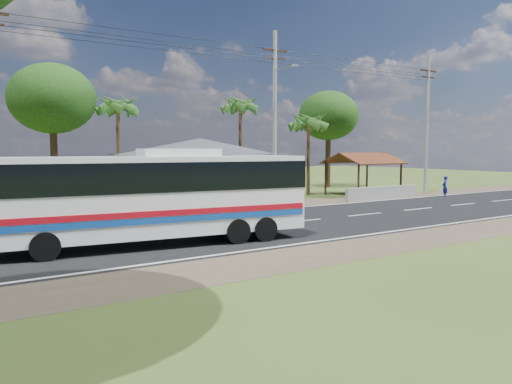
# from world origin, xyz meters

# --- Properties ---
(ground) EXTENTS (120.00, 120.00, 0.00)m
(ground) POSITION_xyz_m (0.00, 0.00, 0.00)
(ground) COLOR #374E1B
(ground) RESTS_ON ground
(road) EXTENTS (120.00, 16.00, 0.03)m
(road) POSITION_xyz_m (0.00, 0.00, 0.01)
(road) COLOR black
(road) RESTS_ON ground
(house) EXTENTS (12.40, 10.00, 5.00)m
(house) POSITION_xyz_m (1.00, 13.00, 2.64)
(house) COLOR tan
(house) RESTS_ON ground
(waiting_shed) EXTENTS (5.20, 4.48, 3.35)m
(waiting_shed) POSITION_xyz_m (13.00, 8.50, 2.73)
(waiting_shed) COLOR #351F13
(waiting_shed) RESTS_ON ground
(concrete_barrier) EXTENTS (7.00, 0.30, 0.90)m
(concrete_barrier) POSITION_xyz_m (12.00, 5.60, 0.45)
(concrete_barrier) COLOR #9E9E99
(concrete_barrier) RESTS_ON ground
(utility_poles) EXTENTS (32.80, 2.22, 11.00)m
(utility_poles) POSITION_xyz_m (2.67, 6.49, 5.77)
(utility_poles) COLOR #9E9E99
(utility_poles) RESTS_ON ground
(palm_near) EXTENTS (2.80, 2.80, 6.70)m
(palm_near) POSITION_xyz_m (9.50, 11.00, 5.71)
(palm_near) COLOR #47301E
(palm_near) RESTS_ON ground
(palm_mid) EXTENTS (2.80, 2.80, 8.20)m
(palm_mid) POSITION_xyz_m (6.00, 15.50, 7.16)
(palm_mid) COLOR #47301E
(palm_mid) RESTS_ON ground
(palm_far) EXTENTS (2.80, 2.80, 7.70)m
(palm_far) POSITION_xyz_m (-4.00, 16.00, 6.68)
(palm_far) COLOR #47301E
(palm_far) RESTS_ON ground
(tree_behind_house) EXTENTS (6.00, 6.00, 9.61)m
(tree_behind_house) POSITION_xyz_m (-8.00, 18.00, 7.12)
(tree_behind_house) COLOR #47301E
(tree_behind_house) RESTS_ON ground
(tree_behind_shed) EXTENTS (5.60, 5.60, 9.02)m
(tree_behind_shed) POSITION_xyz_m (16.00, 16.00, 6.68)
(tree_behind_shed) COLOR #47301E
(tree_behind_shed) RESTS_ON ground
(coach_bus) EXTENTS (11.98, 4.02, 3.65)m
(coach_bus) POSITION_xyz_m (-8.52, -1.82, 2.09)
(coach_bus) COLOR white
(coach_bus) RESTS_ON ground
(motorcycle) EXTENTS (1.71, 0.84, 0.86)m
(motorcycle) POSITION_xyz_m (3.08, 5.31, 0.43)
(motorcycle) COLOR black
(motorcycle) RESTS_ON ground
(person) EXTENTS (0.68, 0.57, 1.60)m
(person) POSITION_xyz_m (17.01, 3.95, 0.80)
(person) COLOR navy
(person) RESTS_ON ground
(small_car) EXTENTS (2.49, 3.84, 1.22)m
(small_car) POSITION_xyz_m (-12.84, 3.26, 0.61)
(small_car) COLOR #2B2B2E
(small_car) RESTS_ON ground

